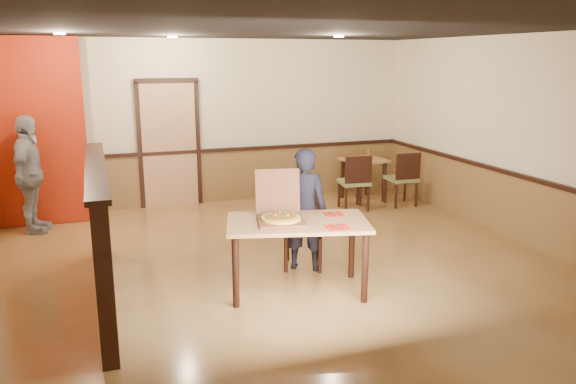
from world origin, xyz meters
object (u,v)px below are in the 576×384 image
at_px(pizza_box, 280,215).
at_px(condiment, 368,153).
at_px(main_table, 298,231).
at_px(side_chair_right, 403,177).
at_px(side_table, 363,168).
at_px(side_chair_left, 355,180).
at_px(passerby, 30,175).
at_px(diner_chair, 304,222).
at_px(diner, 304,209).

xyz_separation_m(pizza_box, condiment, (2.83, 3.49, -0.05)).
height_order(main_table, side_chair_right, side_chair_right).
bearing_deg(side_table, condiment, 35.26).
relative_size(side_chair_right, pizza_box, 1.43).
xyz_separation_m(side_chair_left, side_chair_right, (0.91, -0.00, -0.00)).
xyz_separation_m(side_table, passerby, (-5.39, -0.17, 0.29)).
relative_size(side_chair_left, side_table, 1.23).
bearing_deg(pizza_box, passerby, 141.20).
bearing_deg(diner_chair, side_table, 73.46).
xyz_separation_m(diner, condiment, (2.34, 2.93, 0.08)).
height_order(side_chair_right, passerby, passerby).
bearing_deg(side_table, side_chair_left, -126.50).
xyz_separation_m(diner_chair, diner, (-0.05, -0.15, 0.20)).
distance_m(side_table, condiment, 0.30).
relative_size(side_table, passerby, 0.45).
relative_size(side_chair_right, diner, 0.63).
height_order(diner, passerby, passerby).
xyz_separation_m(diner_chair, side_table, (2.15, 2.69, 0.02)).
bearing_deg(side_chair_right, passerby, -3.18).
bearing_deg(diner_chair, diner, -85.82).
relative_size(passerby, condiment, 11.39).
bearing_deg(condiment, side_table, -144.74).
xyz_separation_m(main_table, diner_chair, (0.35, 0.75, -0.15)).
bearing_deg(side_chair_left, side_chair_right, -173.20).
distance_m(diner_chair, side_chair_right, 3.32).
relative_size(diner, passerby, 0.87).
bearing_deg(side_table, passerby, -178.24).
bearing_deg(main_table, side_table, 68.02).
distance_m(diner_chair, passerby, 4.12).
xyz_separation_m(main_table, side_chair_right, (2.96, 2.81, -0.18)).
xyz_separation_m(side_chair_left, diner, (-1.74, -2.21, 0.23)).
xyz_separation_m(side_chair_left, side_table, (0.46, 0.62, 0.05)).
bearing_deg(main_table, side_chair_left, 68.10).
height_order(diner_chair, pizza_box, pizza_box).
height_order(side_table, diner, diner).
bearing_deg(side_chair_right, condiment, -65.62).
bearing_deg(diner, passerby, -9.26).
height_order(side_chair_left, passerby, passerby).
relative_size(diner_chair, side_chair_left, 1.05).
height_order(passerby, pizza_box, passerby).
relative_size(diner_chair, passerby, 0.58).
height_order(main_table, side_table, main_table).
bearing_deg(passerby, main_table, -127.44).
relative_size(side_chair_left, condiment, 6.28).
distance_m(diner_chair, side_table, 3.44).
distance_m(pizza_box, condiment, 4.49).
bearing_deg(side_chair_left, side_table, -119.69).
bearing_deg(side_chair_left, main_table, 60.75).
xyz_separation_m(diner_chair, passerby, (-3.24, 2.52, 0.31)).
bearing_deg(main_table, pizza_box, 179.14).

